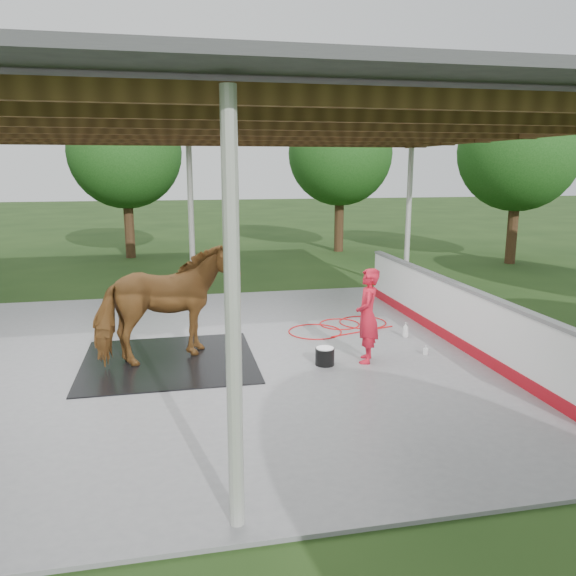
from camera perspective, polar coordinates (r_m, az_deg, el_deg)
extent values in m
plane|color=#1E3814|center=(9.87, -8.36, -7.29)|extent=(100.00, 100.00, 0.00)
cube|color=slate|center=(9.86, -8.36, -7.16)|extent=(12.00, 10.00, 0.05)
cylinder|color=beige|center=(4.80, -5.61, -3.45)|extent=(0.14, 0.14, 3.85)
cylinder|color=beige|center=(14.07, -9.80, 6.71)|extent=(0.14, 0.14, 3.85)
cylinder|color=beige|center=(15.36, 12.13, 7.06)|extent=(0.14, 0.14, 3.85)
cube|color=brown|center=(4.86, -6.36, 19.03)|extent=(12.00, 0.10, 0.18)
cube|color=brown|center=(6.35, -7.72, 17.36)|extent=(12.00, 0.10, 0.18)
cube|color=brown|center=(7.84, -8.55, 16.32)|extent=(12.00, 0.10, 0.18)
cube|color=brown|center=(9.33, -9.11, 15.61)|extent=(12.00, 0.10, 0.18)
cube|color=brown|center=(10.83, -9.51, 15.09)|extent=(12.00, 0.10, 0.18)
cube|color=brown|center=(12.33, -9.82, 14.70)|extent=(12.00, 0.10, 0.18)
cube|color=brown|center=(13.82, -10.05, 14.40)|extent=(12.00, 0.10, 0.18)
cube|color=brown|center=(11.18, 22.56, 14.26)|extent=(0.12, 10.00, 0.18)
cube|color=#38383A|center=(9.35, -9.15, 16.83)|extent=(12.60, 10.60, 0.10)
cube|color=#AD0E1A|center=(11.04, 16.23, -4.73)|extent=(0.14, 8.00, 0.20)
cube|color=white|center=(10.91, 16.41, -2.21)|extent=(0.12, 8.00, 1.00)
cube|color=slate|center=(10.80, 16.57, 0.46)|extent=(0.16, 8.00, 0.06)
cylinder|color=#382314|center=(21.47, -15.81, 5.90)|extent=(0.36, 0.36, 2.20)
sphere|color=#194714|center=(21.36, -16.24, 13.11)|extent=(4.00, 4.00, 4.00)
cylinder|color=#382314|center=(22.37, 5.20, 6.54)|extent=(0.36, 0.36, 2.20)
sphere|color=#194714|center=(22.27, 5.34, 13.47)|extent=(4.00, 4.00, 4.00)
cylinder|color=#382314|center=(20.87, 21.81, 5.33)|extent=(0.36, 0.36, 2.20)
sphere|color=#194714|center=(20.77, 22.41, 12.73)|extent=(4.00, 4.00, 4.00)
cube|color=black|center=(9.77, -11.97, -7.25)|extent=(2.85, 2.68, 0.02)
imported|color=brown|center=(9.50, -12.23, -1.65)|extent=(2.53, 1.82, 1.94)
imported|color=red|center=(9.44, 8.07, -2.80)|extent=(0.56, 0.68, 1.59)
cylinder|color=black|center=(9.39, 3.76, -6.97)|extent=(0.32, 0.32, 0.28)
cylinder|color=white|center=(9.35, 3.77, -6.16)|extent=(0.29, 0.29, 0.03)
imported|color=silver|center=(11.08, 11.85, -4.18)|extent=(0.13, 0.13, 0.30)
imported|color=#338CD8|center=(10.17, 13.81, -6.13)|extent=(0.11, 0.11, 0.17)
torus|color=red|center=(11.23, 2.76, -4.43)|extent=(1.07, 1.07, 0.02)
torus|color=red|center=(11.98, 7.60, -3.46)|extent=(1.00, 1.00, 0.02)
torus|color=red|center=(11.79, 5.26, -3.66)|extent=(0.84, 0.84, 0.02)
cylinder|color=red|center=(11.32, 7.59, -4.38)|extent=(1.45, 0.49, 0.02)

